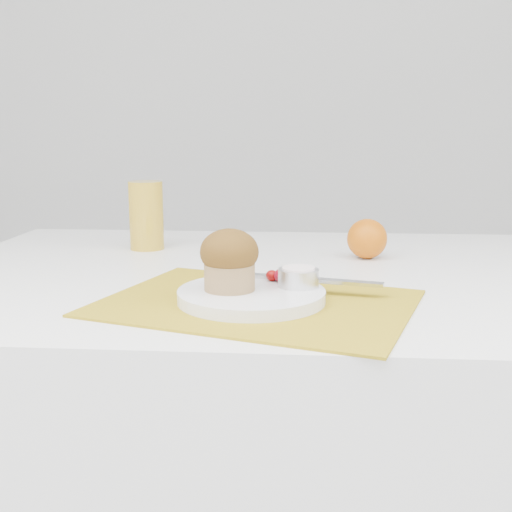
# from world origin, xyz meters

# --- Properties ---
(table) EXTENTS (1.20, 0.80, 0.75)m
(table) POSITION_xyz_m (0.00, 0.05, 0.38)
(table) COLOR white
(table) RESTS_ON ground
(placemat) EXTENTS (0.48, 0.41, 0.00)m
(placemat) POSITION_xyz_m (-0.03, -0.16, 0.75)
(placemat) COLOR #A78917
(placemat) RESTS_ON table
(plate) EXTENTS (0.24, 0.24, 0.02)m
(plate) POSITION_xyz_m (-0.04, -0.16, 0.76)
(plate) COLOR white
(plate) RESTS_ON placemat
(ramekin) EXTENTS (0.06, 0.06, 0.02)m
(ramekin) POSITION_xyz_m (0.02, -0.13, 0.78)
(ramekin) COLOR silver
(ramekin) RESTS_ON plate
(cream) EXTENTS (0.05, 0.05, 0.01)m
(cream) POSITION_xyz_m (0.02, -0.13, 0.79)
(cream) COLOR white
(cream) RESTS_ON ramekin
(raspberry_near) EXTENTS (0.02, 0.02, 0.02)m
(raspberry_near) POSITION_xyz_m (-0.02, -0.10, 0.78)
(raspberry_near) COLOR #560302
(raspberry_near) RESTS_ON plate
(raspberry_far) EXTENTS (0.02, 0.02, 0.02)m
(raspberry_far) POSITION_xyz_m (-0.00, -0.11, 0.78)
(raspberry_far) COLOR #600210
(raspberry_far) RESTS_ON plate
(butter_knife) EXTENTS (0.20, 0.06, 0.01)m
(butter_knife) POSITION_xyz_m (0.04, -0.10, 0.77)
(butter_knife) COLOR #B4B6BD
(butter_knife) RESTS_ON plate
(orange) EXTENTS (0.07, 0.07, 0.07)m
(orange) POSITION_xyz_m (0.14, 0.16, 0.79)
(orange) COLOR #CD5F07
(orange) RESTS_ON table
(juice_glass) EXTENTS (0.08, 0.08, 0.13)m
(juice_glass) POSITION_xyz_m (-0.28, 0.22, 0.82)
(juice_glass) COLOR gold
(juice_glass) RESTS_ON table
(muffin) EXTENTS (0.08, 0.08, 0.08)m
(muffin) POSITION_xyz_m (-0.07, -0.16, 0.81)
(muffin) COLOR #A27D4E
(muffin) RESTS_ON plate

